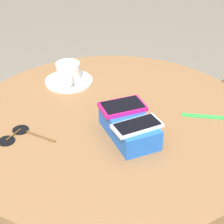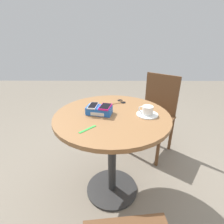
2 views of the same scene
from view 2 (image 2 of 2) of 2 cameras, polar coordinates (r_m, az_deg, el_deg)
ground_plane at (r=1.79m, az=0.00°, el=-23.78°), size 8.00×8.00×0.00m
round_table at (r=1.39m, az=0.00°, el=-6.88°), size 0.87×0.87×0.77m
phone_box at (r=1.32m, az=-4.20°, el=0.58°), size 0.20×0.14×0.06m
phone_white at (r=1.32m, az=-6.20°, el=2.12°), size 0.08×0.13×0.01m
phone_magenta at (r=1.29m, az=-2.20°, el=1.79°), size 0.10×0.14×0.01m
saucer at (r=1.33m, az=11.43°, el=-0.80°), size 0.16×0.16×0.01m
coffee_cup at (r=1.32m, az=11.46°, el=0.65°), size 0.11×0.08×0.06m
lanyard_strap at (r=1.13m, az=-7.96°, el=-5.57°), size 0.10×0.11×0.00m
sunglasses at (r=1.56m, az=2.95°, el=3.41°), size 0.13×0.13×0.01m
chair_far_side at (r=2.09m, az=13.79°, el=-0.66°), size 0.58×0.58×0.91m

